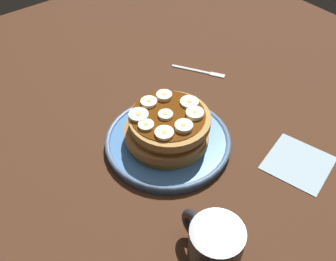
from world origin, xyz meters
TOP-DOWN VIEW (x-y plane):
  - ground_plane at (0.00, 0.00)cm, footprint 140.00×140.00cm
  - plate at (0.00, 0.00)cm, footprint 24.11×24.11cm
  - pancake_stack at (-0.16, -0.04)cm, footprint 15.84×16.39cm
  - banana_slice_0 at (-0.44, 0.56)cm, footprint 2.68×2.68cm
  - banana_slice_1 at (-3.05, -3.69)cm, footprint 3.28×3.28cm
  - banana_slice_2 at (-0.18, -5.04)cm, footprint 3.47×3.47cm
  - banana_slice_3 at (-0.21, 4.85)cm, footprint 2.79×2.79cm
  - banana_slice_4 at (-4.37, 0.37)cm, footprint 3.19×3.19cm
  - banana_slice_5 at (4.62, 0.82)cm, footprint 3.09×3.09cm
  - banana_slice_6 at (2.88, 4.38)cm, footprint 3.59×3.59cm
  - banana_slice_7 at (4.28, -2.48)cm, footprint 2.99×2.99cm
  - banana_slice_8 at (-3.46, 3.55)cm, footprint 3.32×3.32cm
  - coffee_mug at (-22.34, 9.49)cm, footprint 10.98×7.80cm
  - napkin at (-18.67, -15.89)cm, footprint 13.51×13.51cm
  - fork at (13.54, -20.89)cm, footprint 11.58×7.65cm

SIDE VIEW (x-z plane):
  - ground_plane at x=0.00cm, z-range -3.00..0.00cm
  - napkin at x=-18.67cm, z-range 0.00..0.30cm
  - fork at x=13.54cm, z-range 0.00..0.50cm
  - plate at x=0.00cm, z-range 0.07..1.96cm
  - coffee_mug at x=-22.34cm, z-range 0.12..8.25cm
  - pancake_stack at x=-0.16cm, z-range 1.49..7.81cm
  - banana_slice_2 at x=-0.18cm, z-range 7.69..8.44cm
  - banana_slice_3 at x=-0.21cm, z-range 7.69..8.50cm
  - banana_slice_0 at x=-0.44cm, z-range 7.69..8.51cm
  - banana_slice_8 at x=-3.46cm, z-range 7.69..8.53cm
  - banana_slice_5 at x=4.62cm, z-range 7.69..8.56cm
  - banana_slice_6 at x=2.88cm, z-range 7.69..8.58cm
  - banana_slice_7 at x=4.28cm, z-range 7.69..8.68cm
  - banana_slice_1 at x=-3.05cm, z-range 7.69..8.71cm
  - banana_slice_4 at x=-4.37cm, z-range 7.69..8.75cm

